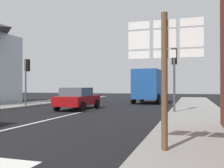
% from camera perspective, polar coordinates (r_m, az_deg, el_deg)
% --- Properties ---
extents(ground_plane, '(80.00, 80.00, 0.00)m').
position_cam_1_polar(ground_plane, '(15.86, -6.34, -6.15)').
color(ground_plane, black).
extents(sidewalk_right, '(3.01, 44.00, 0.14)m').
position_cam_1_polar(sidewalk_right, '(12.55, 18.70, -7.30)').
color(sidewalk_right, gray).
rests_on(sidewalk_right, ground).
extents(lane_centre_stripe, '(0.16, 12.00, 0.01)m').
position_cam_1_polar(lane_centre_stripe, '(12.32, -13.89, -7.74)').
color(lane_centre_stripe, silver).
rests_on(lane_centre_stripe, ground).
extents(sedan_far, '(2.07, 4.25, 1.47)m').
position_cam_1_polar(sedan_far, '(17.26, -7.68, -3.16)').
color(sedan_far, maroon).
rests_on(sedan_far, ground).
extents(delivery_truck, '(2.66, 5.09, 3.05)m').
position_cam_1_polar(delivery_truck, '(23.82, 8.28, -0.29)').
color(delivery_truck, '#19478C').
rests_on(delivery_truck, ground).
extents(route_sign_post, '(1.66, 0.14, 3.20)m').
position_cam_1_polar(route_sign_post, '(5.81, 11.67, 3.92)').
color(route_sign_post, brown).
rests_on(route_sign_post, ground).
extents(traffic_light_near_right, '(0.30, 0.49, 3.71)m').
position_cam_1_polar(traffic_light_near_right, '(14.83, 13.78, 4.08)').
color(traffic_light_near_right, '#47474C').
rests_on(traffic_light_near_right, ground).
extents(traffic_light_near_left, '(0.30, 0.49, 3.58)m').
position_cam_1_polar(traffic_light_near_left, '(20.10, -18.51, 2.64)').
color(traffic_light_near_left, '#47474C').
rests_on(traffic_light_near_left, ground).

